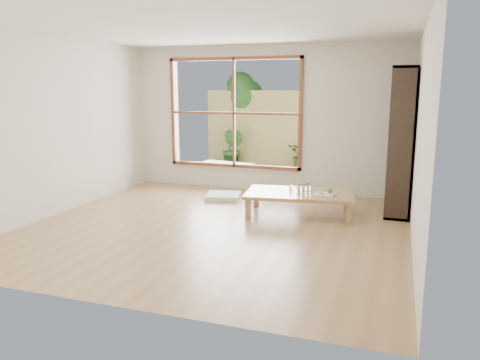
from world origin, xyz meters
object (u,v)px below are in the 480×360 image
object	(u,v)px
bookshelf	(401,142)
garden_bench	(228,165)
low_table	(300,195)
food_tray	(325,194)

from	to	relation	value
bookshelf	garden_bench	xyz separation A→B (m)	(-3.27, 1.52, -0.77)
bookshelf	garden_bench	distance (m)	3.69
low_table	food_tray	size ratio (longest dim) A/B	5.16
low_table	garden_bench	xyz separation A→B (m)	(-1.91, 2.12, 0.01)
low_table	bookshelf	xyz separation A→B (m)	(1.36, 0.60, 0.77)
food_tray	garden_bench	world-z (taller)	food_tray
low_table	food_tray	world-z (taller)	food_tray
low_table	bookshelf	bearing A→B (deg)	16.24
low_table	garden_bench	distance (m)	2.86
bookshelf	food_tray	size ratio (longest dim) A/B	6.67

